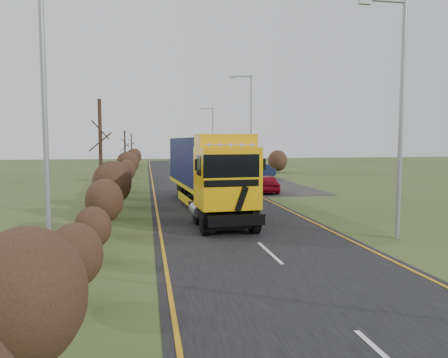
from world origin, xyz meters
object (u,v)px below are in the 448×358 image
lorry (207,168)px  car_blue_sedan (261,171)px  car_red_hatchback (266,184)px  streetlight_near (399,108)px  speed_sign (254,173)px

lorry → car_blue_sedan: bearing=62.3°
car_red_hatchback → car_blue_sedan: 12.45m
car_blue_sedan → car_red_hatchback: bearing=114.7°
lorry → streetlight_near: size_ratio=1.62×
car_red_hatchback → car_blue_sedan: size_ratio=0.87×
car_blue_sedan → streetlight_near: 28.71m
streetlight_near → speed_sign: bearing=94.7°
speed_sign → car_blue_sedan: bearing=72.0°
car_blue_sedan → speed_sign: 11.11m
car_blue_sedan → speed_sign: speed_sign is taller
car_red_hatchback → streetlight_near: size_ratio=0.43×
streetlight_near → speed_sign: (-1.47, 17.74, -3.88)m
car_red_hatchback → streetlight_near: streetlight_near is taller
car_blue_sedan → speed_sign: bearing=109.8°
car_red_hatchback → speed_sign: (-0.60, 1.58, 0.70)m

